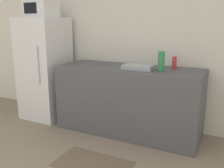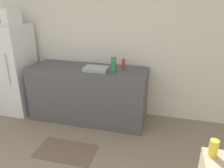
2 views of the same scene
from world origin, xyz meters
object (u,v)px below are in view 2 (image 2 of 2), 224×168
(bottle_short, at_px, (123,64))
(jar, at_px, (213,148))
(microwave, at_px, (3,17))
(bottle_tall, at_px, (114,65))
(refrigerator, at_px, (13,70))

(bottle_short, relative_size, jar, 1.28)
(microwave, relative_size, jar, 3.43)
(bottle_tall, height_order, bottle_short, bottle_tall)
(microwave, distance_m, jar, 3.71)
(refrigerator, bearing_deg, bottle_tall, -2.42)
(bottle_short, bearing_deg, refrigerator, -175.06)
(bottle_tall, relative_size, jar, 1.96)
(microwave, height_order, bottle_short, microwave)
(refrigerator, bearing_deg, microwave, -106.79)
(bottle_short, xyz_separation_m, jar, (1.08, -2.02, 0.01))
(refrigerator, height_order, microwave, microwave)
(refrigerator, bearing_deg, jar, -30.38)
(bottle_short, height_order, jar, bottle_short)
(refrigerator, xyz_separation_m, bottle_tall, (1.95, -0.08, 0.25))
(microwave, bearing_deg, refrigerator, 73.21)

